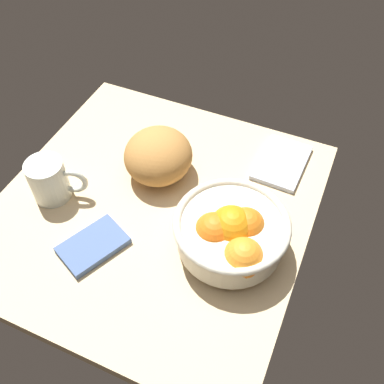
% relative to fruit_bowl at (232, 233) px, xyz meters
% --- Properties ---
extents(ground_plane, '(0.68, 0.66, 0.03)m').
position_rel_fruit_bowl_xyz_m(ground_plane, '(-0.04, -0.19, -0.07)').
color(ground_plane, '#D5B98B').
extents(fruit_bowl, '(0.22, 0.22, 0.11)m').
position_rel_fruit_bowl_xyz_m(fruit_bowl, '(0.00, 0.00, 0.00)').
color(fruit_bowl, silver).
rests_on(fruit_bowl, ground).
extents(bread_loaf, '(0.19, 0.18, 0.11)m').
position_rel_fruit_bowl_xyz_m(bread_loaf, '(-0.13, -0.22, -0.00)').
color(bread_loaf, '#B97E3E').
rests_on(bread_loaf, ground).
extents(napkin_folded, '(0.16, 0.11, 0.01)m').
position_rel_fruit_bowl_xyz_m(napkin_folded, '(-0.27, 0.03, -0.05)').
color(napkin_folded, '#B0BACE').
rests_on(napkin_folded, ground).
extents(napkin_spare, '(0.15, 0.13, 0.01)m').
position_rel_fruit_bowl_xyz_m(napkin_spare, '(0.11, -0.25, -0.05)').
color(napkin_spare, '#4D679B').
rests_on(napkin_spare, ground).
extents(mug, '(0.08, 0.12, 0.10)m').
position_rel_fruit_bowl_xyz_m(mug, '(0.02, -0.40, -0.01)').
color(mug, silver).
rests_on(mug, ground).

